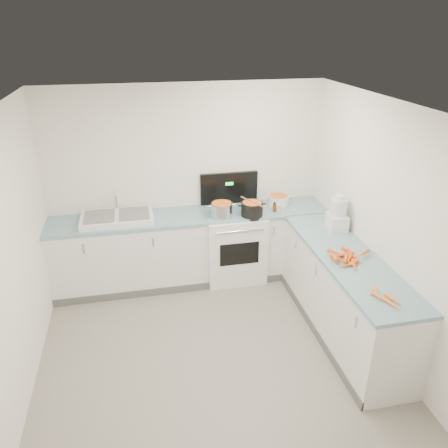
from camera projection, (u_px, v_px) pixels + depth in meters
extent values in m
cube|color=white|center=(192.00, 249.00, 5.68)|extent=(3.50, 0.60, 0.90)
cube|color=#7DA8B1|center=(191.00, 216.00, 5.48)|extent=(3.50, 0.62, 0.04)
cube|color=white|center=(343.00, 296.00, 4.71)|extent=(0.60, 2.20, 0.90)
cube|color=#7DA8B1|center=(349.00, 258.00, 4.51)|extent=(0.62, 2.20, 0.04)
cube|color=white|center=(234.00, 246.00, 5.76)|extent=(0.76, 0.65, 0.90)
cube|color=black|center=(229.00, 188.00, 5.73)|extent=(0.76, 0.05, 0.42)
cube|color=white|center=(117.00, 218.00, 5.29)|extent=(0.86, 0.52, 0.07)
cube|color=slate|center=(99.00, 216.00, 5.24)|extent=(0.36, 0.42, 0.01)
cube|color=slate|center=(134.00, 214.00, 5.31)|extent=(0.36, 0.42, 0.01)
cylinder|color=silver|center=(116.00, 199.00, 5.42)|extent=(0.03, 0.03, 0.24)
cylinder|color=silver|center=(222.00, 211.00, 5.38)|extent=(0.28, 0.28, 0.20)
cylinder|color=black|center=(252.00, 210.00, 5.41)|extent=(0.32, 0.32, 0.19)
cylinder|color=#AD7A47|center=(252.00, 202.00, 5.36)|extent=(0.20, 0.40, 0.02)
cylinder|color=white|center=(278.00, 200.00, 5.73)|extent=(0.34, 0.34, 0.13)
cylinder|color=#593319|center=(274.00, 208.00, 5.53)|extent=(0.04, 0.04, 0.11)
cylinder|color=#E5B266|center=(278.00, 208.00, 5.53)|extent=(0.05, 0.05, 0.09)
cube|color=white|center=(337.00, 222.00, 5.05)|extent=(0.23, 0.27, 0.18)
cylinder|color=silver|center=(339.00, 207.00, 4.97)|extent=(0.19, 0.19, 0.19)
cylinder|color=white|center=(340.00, 197.00, 4.92)|extent=(0.11, 0.11, 0.05)
cone|color=orange|center=(355.00, 259.00, 4.40)|extent=(0.08, 0.20, 0.04)
cone|color=orange|center=(346.00, 262.00, 4.35)|extent=(0.14, 0.16, 0.04)
cone|color=orange|center=(347.00, 254.00, 4.49)|extent=(0.16, 0.04, 0.04)
cone|color=orange|center=(346.00, 258.00, 4.41)|extent=(0.10, 0.21, 0.05)
cone|color=orange|center=(350.00, 260.00, 4.39)|extent=(0.14, 0.16, 0.04)
cone|color=orange|center=(349.00, 258.00, 4.42)|extent=(0.13, 0.19, 0.04)
cone|color=orange|center=(350.00, 259.00, 4.39)|extent=(0.05, 0.21, 0.04)
cone|color=orange|center=(351.00, 258.00, 4.42)|extent=(0.17, 0.07, 0.04)
cone|color=orange|center=(355.00, 267.00, 4.26)|extent=(0.08, 0.17, 0.04)
cone|color=orange|center=(346.00, 266.00, 4.29)|extent=(0.19, 0.07, 0.04)
cone|color=orange|center=(334.00, 256.00, 4.38)|extent=(0.06, 0.19, 0.05)
cone|color=orange|center=(350.00, 254.00, 4.45)|extent=(0.07, 0.18, 0.04)
cone|color=orange|center=(363.00, 254.00, 4.44)|extent=(0.18, 0.13, 0.05)
cone|color=orange|center=(346.00, 259.00, 4.34)|extent=(0.12, 0.16, 0.04)
cone|color=orange|center=(350.00, 251.00, 4.47)|extent=(0.14, 0.17, 0.05)
cone|color=orange|center=(335.00, 252.00, 4.49)|extent=(0.14, 0.16, 0.05)
cone|color=orange|center=(350.00, 257.00, 4.39)|extent=(0.14, 0.17, 0.05)
cone|color=orange|center=(339.00, 256.00, 4.42)|extent=(0.20, 0.05, 0.04)
cone|color=orange|center=(392.00, 304.00, 3.70)|extent=(0.07, 0.18, 0.04)
cone|color=orange|center=(393.00, 300.00, 3.76)|extent=(0.09, 0.19, 0.04)
cone|color=orange|center=(380.00, 297.00, 3.79)|extent=(0.10, 0.17, 0.04)
cone|color=orange|center=(376.00, 293.00, 3.85)|extent=(0.09, 0.19, 0.04)
cube|color=tan|center=(108.00, 217.00, 5.21)|extent=(0.01, 0.04, 0.00)
cube|color=tan|center=(99.00, 216.00, 5.25)|extent=(0.02, 0.03, 0.00)
cube|color=tan|center=(97.00, 219.00, 5.16)|extent=(0.02, 0.05, 0.00)
cube|color=tan|center=(97.00, 218.00, 5.18)|extent=(0.02, 0.04, 0.00)
cube|color=tan|center=(109.00, 212.00, 5.35)|extent=(0.03, 0.02, 0.00)
cube|color=tan|center=(95.00, 213.00, 5.32)|extent=(0.05, 0.01, 0.00)
cube|color=tan|center=(94.00, 213.00, 5.32)|extent=(0.04, 0.02, 0.00)
cube|color=tan|center=(98.00, 218.00, 5.19)|extent=(0.03, 0.02, 0.00)
cube|color=tan|center=(106.00, 212.00, 5.36)|extent=(0.01, 0.04, 0.00)
cube|color=tan|center=(101.00, 220.00, 5.14)|extent=(0.04, 0.05, 0.00)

